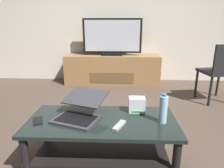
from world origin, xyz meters
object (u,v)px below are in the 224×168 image
Objects in this scene: laptop at (80,110)px; water_bottle_near at (163,109)px; tv_remote at (119,126)px; coffee_table at (102,134)px; router_box at (137,105)px; media_cabinet at (112,69)px; cell_phone at (38,121)px; television at (112,38)px; dining_chair at (221,70)px.

water_bottle_near is at bearing -5.75° from laptop.
coffee_table is at bearing 166.28° from tv_remote.
water_bottle_near reaches higher than tv_remote.
router_box is 0.59× the size of water_bottle_near.
media_cabinet is 13.14× the size of cell_phone.
television is (0.00, -0.02, 0.61)m from media_cabinet.
television is at bearing 118.15° from tv_remote.
television is 2.57m from cell_phone.
television is 1.25× the size of dining_chair.
laptop is at bearing 167.23° from coffee_table.
laptop is 3.62× the size of cell_phone.
dining_chair reaches higher than laptop.
media_cabinet is (-0.01, 2.45, -0.01)m from coffee_table.
television is at bearing 90.35° from coffee_table.
water_bottle_near is (0.49, -2.45, -0.37)m from television.
laptop is 0.34m from cell_phone.
coffee_table is 0.39m from router_box.
cell_phone is (-0.98, -0.02, -0.11)m from water_bottle_near.
cell_phone is (-0.51, -0.05, 0.13)m from coffee_table.
media_cabinet is 2.57m from tv_remote.
media_cabinet is at bearing 97.61° from router_box.
television is 2.58m from tv_remote.
router_box is at bearing -8.45° from cell_phone.
router_box is at bearing 85.87° from tv_remote.
television is 2.32m from router_box.
television reaches higher than water_bottle_near.
water_bottle_near reaches higher than router_box.
television is 2.53m from water_bottle_near.
tv_remote is (0.15, -2.56, 0.14)m from media_cabinet.
dining_chair reaches higher than coffee_table.
dining_chair is 2.16m from tv_remote.
laptop is 0.66m from water_bottle_near.
media_cabinet reaches higher than tv_remote.
media_cabinet is 11.50× the size of tv_remote.
dining_chair reaches higher than water_bottle_near.
television is at bearing 85.94° from laptop.
coffee_table is at bearing -89.65° from media_cabinet.
television is at bearing 55.27° from cell_phone.
laptop is at bearing 179.52° from tv_remote.
laptop is 0.36m from tv_remote.
coffee_table is at bearing -150.31° from router_box.
television reaches higher than media_cabinet.
media_cabinet is 7.74× the size of water_bottle_near.
tv_remote is at bearing -86.54° from television.
dining_chair is 2.29m from laptop.
tv_remote is at bearing -165.82° from water_bottle_near.
tv_remote is (-0.34, -0.09, -0.10)m from water_bottle_near.
media_cabinet is 1.91m from dining_chair.
tv_remote is (-0.15, -0.28, -0.06)m from router_box.
cell_phone reaches higher than coffee_table.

